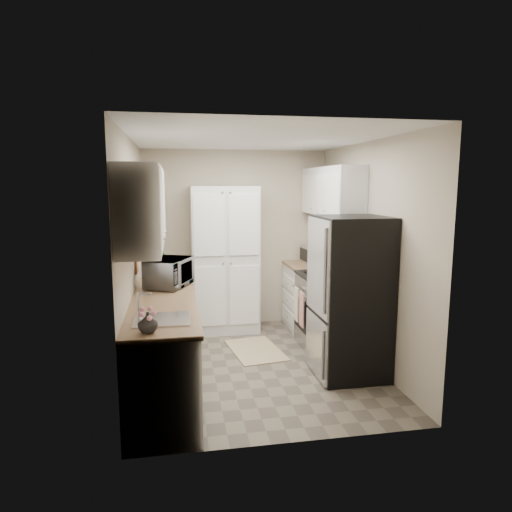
{
  "coord_description": "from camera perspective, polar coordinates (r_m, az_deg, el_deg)",
  "views": [
    {
      "loc": [
        -0.86,
        -4.83,
        2.02
      ],
      "look_at": [
        0.03,
        0.15,
        1.23
      ],
      "focal_mm": 32.0,
      "sensor_mm": 36.0,
      "label": 1
    }
  ],
  "objects": [
    {
      "name": "fruit_basket",
      "position": [
        6.5,
        7.39,
        1.64
      ],
      "size": [
        0.27,
        0.27,
        0.09
      ],
      "primitive_type": null,
      "rotation": [
        0.0,
        0.0,
        0.24
      ],
      "color": "gold",
      "rests_on": "toaster_oven"
    },
    {
      "name": "wine_bottle",
      "position": [
        5.45,
        -11.58,
        -1.34
      ],
      "size": [
        0.07,
        0.07,
        0.29
      ],
      "primitive_type": "cylinder",
      "color": "black",
      "rests_on": "countertop_left"
    },
    {
      "name": "toaster_oven",
      "position": [
        6.53,
        7.38,
        0.21
      ],
      "size": [
        0.35,
        0.43,
        0.24
      ],
      "primitive_type": "cube",
      "rotation": [
        0.0,
        0.0,
        0.05
      ],
      "color": "silver",
      "rests_on": "countertop_right"
    },
    {
      "name": "flower_vase",
      "position": [
        3.55,
        -13.38,
        -8.09
      ],
      "size": [
        0.15,
        0.15,
        0.16
      ],
      "primitive_type": "imported",
      "rotation": [
        0.0,
        0.0,
        0.03
      ],
      "color": "silver",
      "rests_on": "countertop_left"
    },
    {
      "name": "countertop_right",
      "position": [
        6.4,
        6.85,
        -1.22
      ],
      "size": [
        0.63,
        0.83,
        0.04
      ],
      "primitive_type": "cube",
      "color": "#846647",
      "rests_on": "base_cabinet_right"
    },
    {
      "name": "refrigerator",
      "position": [
        4.92,
        11.72,
        -5.04
      ],
      "size": [
        0.7,
        0.72,
        1.7
      ],
      "primitive_type": "cube",
      "color": "#B7B7BC",
      "rests_on": "ground"
    },
    {
      "name": "microwave",
      "position": [
        5.05,
        -10.8,
        -2.06
      ],
      "size": [
        0.56,
        0.66,
        0.31
      ],
      "primitive_type": "imported",
      "rotation": [
        0.0,
        0.0,
        1.16
      ],
      "color": "#BBBABF",
      "rests_on": "countertop_left"
    },
    {
      "name": "ground",
      "position": [
        5.31,
        -0.02,
        -13.44
      ],
      "size": [
        3.2,
        3.2,
        0.0
      ],
      "primitive_type": "plane",
      "color": "#665B4C",
      "rests_on": "ground"
    },
    {
      "name": "electric_range",
      "position": [
        5.75,
        8.95,
        -6.75
      ],
      "size": [
        0.71,
        0.78,
        1.13
      ],
      "color": "#B7B7BC",
      "rests_on": "ground"
    },
    {
      "name": "base_cabinet_right",
      "position": [
        6.5,
        6.77,
        -5.21
      ],
      "size": [
        0.6,
        0.8,
        0.88
      ],
      "primitive_type": "cube",
      "color": "silver",
      "rests_on": "ground"
    },
    {
      "name": "kitchen_mat",
      "position": [
        5.73,
        -0.06,
        -11.67
      ],
      "size": [
        0.69,
        0.98,
        0.01
      ],
      "primitive_type": "cube",
      "rotation": [
        0.0,
        0.0,
        0.15
      ],
      "color": "tan",
      "rests_on": "ground"
    },
    {
      "name": "room_shell",
      "position": [
        4.91,
        -0.21,
        4.32
      ],
      "size": [
        2.64,
        3.24,
        2.52
      ],
      "color": "beige",
      "rests_on": "ground"
    },
    {
      "name": "countertop_left",
      "position": [
        4.55,
        -11.48,
        -5.54
      ],
      "size": [
        0.63,
        2.33,
        0.04
      ],
      "primitive_type": "cube",
      "color": "#846647",
      "rests_on": "base_cabinet_left"
    },
    {
      "name": "base_cabinet_left",
      "position": [
        4.68,
        -11.3,
        -10.99
      ],
      "size": [
        0.6,
        2.3,
        0.88
      ],
      "primitive_type": "cube",
      "color": "silver",
      "rests_on": "ground"
    },
    {
      "name": "cutting_board",
      "position": [
        5.57,
        -11.25,
        -1.06
      ],
      "size": [
        0.06,
        0.24,
        0.3
      ],
      "primitive_type": "cube",
      "rotation": [
        0.0,
        0.0,
        0.18
      ],
      "color": "#3C843D",
      "rests_on": "countertop_left"
    },
    {
      "name": "pantry_cabinet",
      "position": [
        6.27,
        -3.94,
        -0.46
      ],
      "size": [
        0.9,
        0.55,
        2.0
      ],
      "primitive_type": "cube",
      "color": "silver",
      "rests_on": "ground"
    }
  ]
}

